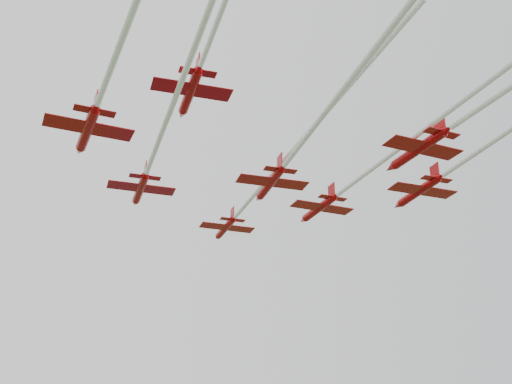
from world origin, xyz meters
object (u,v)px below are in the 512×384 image
object	(u,v)px
jet_row2_left	(158,143)
jet_row2_right	(357,180)
jet_row3_left	(120,44)
jet_row3_mid	(328,109)
jet_row4_left	(223,5)
jet_row4_right	(483,106)
jet_lead	(260,188)
jet_row3_right	(496,139)

from	to	relation	value
jet_row2_left	jet_row2_right	bearing A→B (deg)	8.67
jet_row3_left	jet_row2_left	bearing A→B (deg)	64.95
jet_row2_right	jet_row3_mid	bearing A→B (deg)	-127.54
jet_row4_left	jet_row2_right	bearing A→B (deg)	48.75
jet_row3_left	jet_row4_right	size ratio (longest dim) A/B	1.30
jet_lead	jet_row4_left	xyz separation A→B (m)	(-14.03, -34.11, 0.39)
jet_row3_left	jet_lead	bearing A→B (deg)	45.51
jet_row4_left	jet_row2_left	bearing A→B (deg)	93.51
jet_row2_left	jet_row3_mid	size ratio (longest dim) A/B	0.84
jet_row2_left	jet_row3_right	xyz separation A→B (m)	(38.08, -11.38, 0.69)
jet_row2_right	jet_row3_left	bearing A→B (deg)	-151.35
jet_row2_left	jet_row3_right	world-z (taller)	jet_row3_right
jet_row3_mid	jet_row3_right	size ratio (longest dim) A/B	1.05
jet_row3_mid	jet_row4_right	size ratio (longest dim) A/B	1.33
jet_row3_right	jet_row4_left	world-z (taller)	jet_row3_right
jet_lead	jet_row3_right	bearing A→B (deg)	-43.55
jet_row2_right	jet_row4_left	bearing A→B (deg)	-136.69
jet_row3_left	jet_row3_mid	xyz separation A→B (m)	(20.64, 1.67, -2.10)
jet_lead	jet_row2_right	bearing A→B (deg)	-21.83
jet_row3_left	jet_row3_mid	world-z (taller)	jet_row3_left
jet_row4_left	jet_row4_right	distance (m)	30.91
jet_lead	jet_row3_left	xyz separation A→B (m)	(-21.69, -27.15, -0.22)
jet_row3_mid	jet_row3_right	world-z (taller)	jet_row3_right
jet_row3_mid	jet_row2_right	bearing A→B (deg)	58.10
jet_lead	jet_row2_left	size ratio (longest dim) A/B	1.08
jet_row3_left	jet_row3_right	size ratio (longest dim) A/B	1.03
jet_row3_right	jet_row4_right	xyz separation A→B (m)	(-6.65, -6.70, -0.47)
jet_row2_right	jet_row3_left	xyz separation A→B (m)	(-34.03, -22.63, -1.15)
jet_row3_left	jet_row4_left	distance (m)	10.36
jet_row3_right	jet_row4_right	size ratio (longest dim) A/B	1.26
jet_row3_right	jet_lead	bearing A→B (deg)	135.76
jet_lead	jet_row3_right	distance (m)	30.50
jet_row4_left	jet_row3_right	bearing A→B (deg)	20.99
jet_row2_left	jet_row3_right	distance (m)	39.75
jet_row2_left	jet_row4_left	size ratio (longest dim) A/B	1.05
jet_lead	jet_row4_right	bearing A→B (deg)	-60.99
jet_row3_right	jet_row2_right	bearing A→B (deg)	120.87
jet_row3_left	jet_row4_left	bearing A→B (deg)	-48.12
jet_row3_mid	jet_row4_right	world-z (taller)	jet_row4_right
jet_row4_left	jet_row3_left	bearing A→B (deg)	138.22
jet_row3_right	jet_row2_left	bearing A→B (deg)	160.98
jet_row2_right	jet_row4_left	distance (m)	39.63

